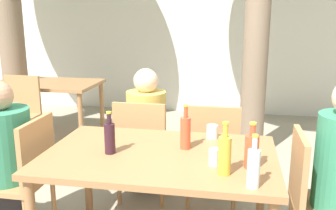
# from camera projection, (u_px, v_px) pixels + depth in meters

# --- Properties ---
(cafe_building_wall) EXTENTS (10.00, 0.08, 2.80)m
(cafe_building_wall) POSITION_uv_depth(u_px,v_px,m) (209.00, 28.00, 6.09)
(cafe_building_wall) COLOR silver
(cafe_building_wall) RESTS_ON ground_plane
(dining_table_front) EXTENTS (1.50, 0.97, 0.74)m
(dining_table_front) POSITION_uv_depth(u_px,v_px,m) (160.00, 164.00, 2.45)
(dining_table_front) COLOR #996B42
(dining_table_front) RESTS_ON ground_plane
(dining_table_back) EXTENTS (1.39, 0.85, 0.74)m
(dining_table_back) POSITION_uv_depth(u_px,v_px,m) (46.00, 89.00, 4.98)
(dining_table_back) COLOR #996B42
(dining_table_back) RESTS_ON ground_plane
(patio_chair_0) EXTENTS (0.44, 0.44, 0.92)m
(patio_chair_0) POSITION_uv_depth(u_px,v_px,m) (24.00, 172.00, 2.66)
(patio_chair_0) COLOR #A87A4C
(patio_chair_0) RESTS_ON ground_plane
(patio_chair_1) EXTENTS (0.44, 0.44, 0.92)m
(patio_chair_1) POSITION_uv_depth(u_px,v_px,m) (315.00, 196.00, 2.31)
(patio_chair_1) COLOR #A87A4C
(patio_chair_1) RESTS_ON ground_plane
(patio_chair_2) EXTENTS (0.44, 0.44, 0.92)m
(patio_chair_2) POSITION_uv_depth(u_px,v_px,m) (143.00, 145.00, 3.22)
(patio_chair_2) COLOR #A87A4C
(patio_chair_2) RESTS_ON ground_plane
(patio_chair_3) EXTENTS (0.44, 0.44, 0.92)m
(patio_chair_3) POSITION_uv_depth(u_px,v_px,m) (212.00, 149.00, 3.11)
(patio_chair_3) COLOR #A87A4C
(patio_chair_3) RESTS_ON ground_plane
(patio_chair_4) EXTENTS (0.44, 0.44, 0.92)m
(patio_chair_4) POSITION_uv_depth(u_px,v_px,m) (19.00, 110.00, 4.38)
(patio_chair_4) COLOR #A87A4C
(patio_chair_4) RESTS_ON ground_plane
(person_seated_2) EXTENTS (0.35, 0.58, 1.17)m
(person_seated_2) POSITION_uv_depth(u_px,v_px,m) (149.00, 136.00, 3.45)
(person_seated_2) COLOR #383842
(person_seated_2) RESTS_ON ground_plane
(soda_bottle_0) EXTENTS (0.08, 0.08, 0.28)m
(soda_bottle_0) POSITION_uv_depth(u_px,v_px,m) (252.00, 151.00, 2.17)
(soda_bottle_0) COLOR #DB4C2D
(soda_bottle_0) RESTS_ON dining_table_front
(wine_bottle_1) EXTENTS (0.07, 0.07, 0.28)m
(wine_bottle_1) POSITION_uv_depth(u_px,v_px,m) (110.00, 137.00, 2.40)
(wine_bottle_1) COLOR #331923
(wine_bottle_1) RESTS_ON dining_table_front
(water_bottle_2) EXTENTS (0.07, 0.07, 0.29)m
(water_bottle_2) POSITION_uv_depth(u_px,v_px,m) (254.00, 167.00, 1.92)
(water_bottle_2) COLOR silver
(water_bottle_2) RESTS_ON dining_table_front
(oil_cruet_3) EXTENTS (0.07, 0.07, 0.31)m
(oil_cruet_3) POSITION_uv_depth(u_px,v_px,m) (225.00, 154.00, 2.08)
(oil_cruet_3) COLOR gold
(oil_cruet_3) RESTS_ON dining_table_front
(soda_bottle_4) EXTENTS (0.07, 0.07, 0.30)m
(soda_bottle_4) POSITION_uv_depth(u_px,v_px,m) (185.00, 132.00, 2.49)
(soda_bottle_4) COLOR #DB4C2D
(soda_bottle_4) RESTS_ON dining_table_front
(drinking_glass_0) EXTENTS (0.08, 0.08, 0.10)m
(drinking_glass_0) POSITION_uv_depth(u_px,v_px,m) (212.00, 132.00, 2.71)
(drinking_glass_0) COLOR white
(drinking_glass_0) RESTS_ON dining_table_front
(drinking_glass_1) EXTENTS (0.06, 0.06, 0.10)m
(drinking_glass_1) POSITION_uv_depth(u_px,v_px,m) (214.00, 157.00, 2.22)
(drinking_glass_1) COLOR silver
(drinking_glass_1) RESTS_ON dining_table_front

